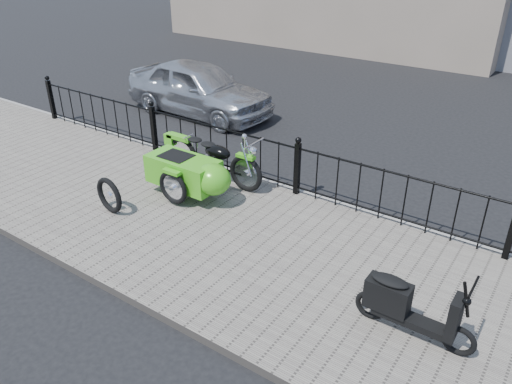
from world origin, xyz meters
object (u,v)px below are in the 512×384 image
Objects in this scene: sedan_car at (199,88)px; scooter at (406,306)px; motorcycle_sidecar at (197,170)px; spare_tire at (109,195)px.

scooter is at bearing -122.17° from sedan_car.
motorcycle_sidecar reaches higher than scooter.
sedan_car reaches higher than motorcycle_sidecar.
sedan_car is at bearing 129.86° from motorcycle_sidecar.
motorcycle_sidecar is 4.74m from sedan_car.
motorcycle_sidecar is 4.40m from scooter.
spare_tire is 5.42m from sedan_car.
spare_tire is at bearing -179.39° from scooter.
sedan_car is at bearing 146.10° from scooter.
sedan_car reaches higher than spare_tire.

